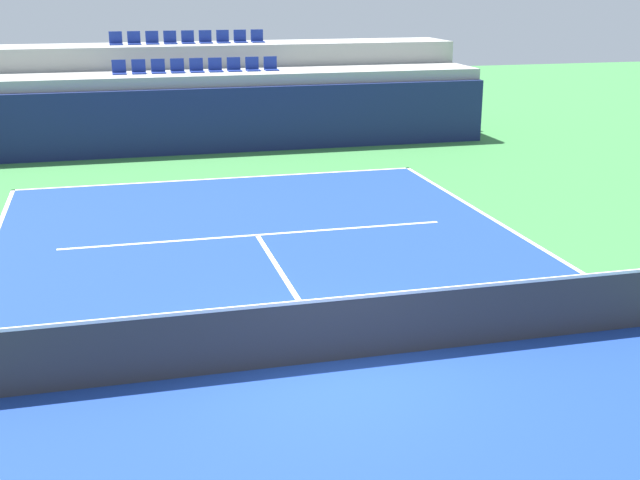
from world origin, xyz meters
The scene contains 11 objects.
ground_plane centered at (0.00, 0.00, 0.00)m, with size 80.00×80.00×0.00m, color #387A3D.
court_surface centered at (0.00, 0.00, 0.01)m, with size 11.00×24.00×0.01m, color navy.
baseline_far centered at (0.00, 11.95, 0.01)m, with size 11.00×0.10×0.00m, color white.
service_line_far centered at (0.00, 6.40, 0.01)m, with size 8.26×0.10×0.00m, color white.
centre_service_line centered at (0.00, 3.20, 0.01)m, with size 0.10×6.40×0.00m, color white.
back_wall centered at (0.00, 15.67, 1.02)m, with size 18.76×0.30×2.04m, color navy.
stands_tier_lower centered at (0.00, 17.02, 1.20)m, with size 18.76×2.40×2.40m, color #9E9E99.
stands_tier_upper centered at (0.00, 19.42, 1.57)m, with size 18.76×2.40×3.14m, color #9E9E99.
seating_row_lower centered at (0.00, 17.11, 2.52)m, with size 5.34×0.44×0.44m.
seating_row_upper centered at (0.00, 19.51, 3.27)m, with size 5.34×0.44×0.44m.
tennis_net centered at (0.00, 0.00, 0.51)m, with size 11.08×0.08×1.07m.
Camera 1 is at (-2.95, -10.58, 5.22)m, focal length 47.02 mm.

